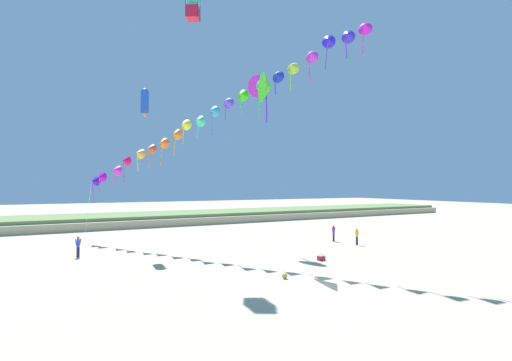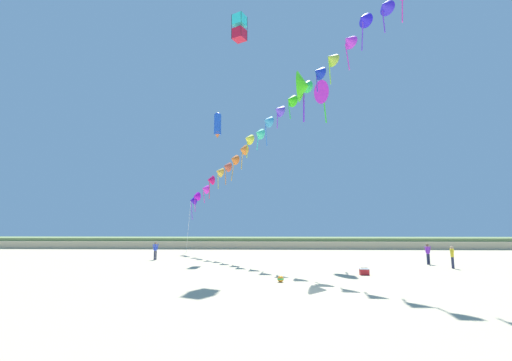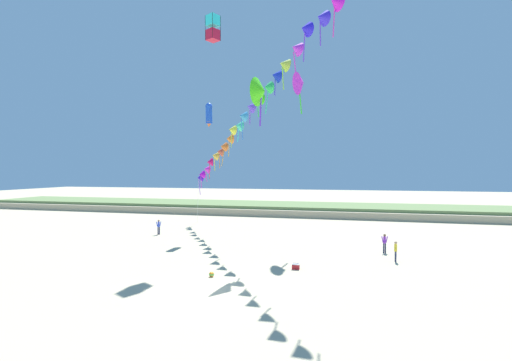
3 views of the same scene
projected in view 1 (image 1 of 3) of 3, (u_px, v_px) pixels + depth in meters
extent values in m
plane|color=#C1B28E|center=(321.00, 287.00, 20.31)|extent=(240.00, 240.00, 0.00)
cube|color=tan|center=(166.00, 219.00, 56.38)|extent=(120.00, 13.12, 1.14)
cube|color=#6B844C|center=(166.00, 215.00, 56.40)|extent=(120.00, 11.15, 0.65)
cylinder|color=#282D4C|center=(77.00, 252.00, 28.78)|extent=(0.13, 0.13, 0.88)
cylinder|color=#282D4C|center=(79.00, 252.00, 28.92)|extent=(0.13, 0.13, 0.88)
cylinder|color=blue|center=(78.00, 243.00, 28.86)|extent=(0.23, 0.23, 0.62)
cylinder|color=blue|center=(76.00, 243.00, 28.68)|extent=(0.22, 0.20, 0.59)
cylinder|color=blue|center=(80.00, 242.00, 29.05)|extent=(0.22, 0.20, 0.59)
sphere|color=#9E7051|center=(78.00, 238.00, 28.87)|extent=(0.24, 0.24, 0.24)
cylinder|color=#282D4C|center=(333.00, 237.00, 37.15)|extent=(0.13, 0.13, 0.87)
cylinder|color=#282D4C|center=(334.00, 237.00, 37.25)|extent=(0.13, 0.13, 0.87)
cylinder|color=purple|center=(334.00, 230.00, 37.21)|extent=(0.23, 0.23, 0.62)
cylinder|color=purple|center=(332.00, 230.00, 37.08)|extent=(0.22, 0.13, 0.59)
cylinder|color=purple|center=(335.00, 230.00, 37.34)|extent=(0.22, 0.13, 0.59)
sphere|color=brown|center=(334.00, 226.00, 37.22)|extent=(0.24, 0.24, 0.24)
cylinder|color=#282D4C|center=(356.00, 241.00, 34.82)|extent=(0.12, 0.12, 0.85)
cylinder|color=#282D4C|center=(357.00, 241.00, 34.68)|extent=(0.12, 0.12, 0.85)
cylinder|color=yellow|center=(357.00, 234.00, 34.76)|extent=(0.22, 0.22, 0.60)
cylinder|color=yellow|center=(356.00, 233.00, 34.94)|extent=(0.09, 0.20, 0.57)
cylinder|color=yellow|center=(358.00, 234.00, 34.59)|extent=(0.09, 0.20, 0.57)
sphere|color=tan|center=(357.00, 230.00, 34.77)|extent=(0.23, 0.23, 0.23)
cone|color=#3B17BF|center=(94.00, 181.00, 37.48)|extent=(1.27, 1.30, 1.11)
cylinder|color=#8739E5|center=(93.00, 193.00, 37.51)|extent=(0.29, 0.09, 2.19)
cone|color=#B010CE|center=(100.00, 177.00, 37.04)|extent=(1.32, 1.30, 1.13)
cylinder|color=#E539D7|center=(99.00, 187.00, 37.08)|extent=(0.14, 0.19, 1.69)
cone|color=#E430DA|center=(116.00, 170.00, 36.31)|extent=(1.37, 1.39, 1.19)
cylinder|color=#E539B2|center=(115.00, 179.00, 36.34)|extent=(0.23, 0.17, 1.47)
cone|color=#D91369|center=(125.00, 161.00, 35.84)|extent=(1.23, 1.33, 1.13)
cylinder|color=#E5395A|center=(124.00, 173.00, 35.88)|extent=(0.11, 0.27, 1.98)
cone|color=yellow|center=(139.00, 153.00, 35.29)|extent=(1.38, 1.41, 1.21)
cylinder|color=yellow|center=(138.00, 164.00, 35.33)|extent=(0.15, 0.13, 1.71)
cone|color=#C6513A|center=(150.00, 149.00, 34.97)|extent=(1.32, 1.35, 1.15)
cylinder|color=orange|center=(149.00, 160.00, 35.00)|extent=(0.14, 0.10, 1.80)
cone|color=orange|center=(163.00, 143.00, 34.10)|extent=(1.33, 1.30, 1.14)
cylinder|color=gold|center=(161.00, 155.00, 34.13)|extent=(0.32, 0.29, 2.09)
cone|color=orange|center=(176.00, 134.00, 33.69)|extent=(1.29, 1.31, 1.12)
cylinder|color=gold|center=(175.00, 146.00, 33.73)|extent=(0.17, 0.14, 1.82)
cone|color=yellow|center=(185.00, 124.00, 33.15)|extent=(1.34, 1.35, 1.16)
cylinder|color=#BEE539|center=(183.00, 135.00, 33.18)|extent=(0.14, 0.11, 1.73)
cone|color=#3ED7A3|center=(199.00, 120.00, 32.68)|extent=(1.33, 1.33, 1.15)
cylinder|color=#39E5D3|center=(198.00, 131.00, 32.72)|extent=(0.21, 0.14, 1.48)
cone|color=#399CD3|center=(213.00, 110.00, 31.77)|extent=(1.34, 1.37, 1.17)
cylinder|color=#397EE5|center=(212.00, 124.00, 31.80)|extent=(0.20, 0.19, 2.16)
cone|color=#6946EA|center=(227.00, 102.00, 31.54)|extent=(1.38, 1.42, 1.21)
cylinder|color=#8739E5|center=(226.00, 112.00, 31.58)|extent=(0.12, 0.13, 1.46)
cone|color=#36D219|center=(242.00, 95.00, 31.14)|extent=(1.27, 1.28, 1.10)
cylinder|color=#39E548|center=(241.00, 105.00, 31.18)|extent=(0.21, 0.25, 1.50)
cone|color=#31CA65|center=(261.00, 85.00, 30.38)|extent=(1.31, 1.31, 1.13)
cylinder|color=#39E59E|center=(259.00, 99.00, 30.41)|extent=(0.26, 0.32, 2.14)
cone|color=#162DD3|center=(277.00, 75.00, 29.81)|extent=(1.32, 1.38, 1.18)
cylinder|color=#4D39E5|center=(275.00, 86.00, 29.85)|extent=(0.08, 0.22, 1.46)
cone|color=#AFD63D|center=(292.00, 67.00, 29.23)|extent=(1.39, 1.43, 1.22)
cylinder|color=#8FE539|center=(291.00, 80.00, 29.26)|extent=(0.19, 0.23, 1.81)
cone|color=#C232DD|center=(311.00, 55.00, 28.73)|extent=(1.39, 1.41, 1.20)
cylinder|color=#E539D7|center=(310.00, 70.00, 28.76)|extent=(0.29, 0.09, 2.08)
cone|color=#261DE4|center=(328.00, 40.00, 28.06)|extent=(1.30, 1.31, 1.13)
cylinder|color=#6A39E5|center=(327.00, 56.00, 28.09)|extent=(0.19, 0.29, 2.12)
cone|color=#3327DF|center=(348.00, 35.00, 27.76)|extent=(1.27, 1.29, 1.11)
cylinder|color=#6E39E5|center=(346.00, 49.00, 27.79)|extent=(0.12, 0.19, 1.73)
cone|color=#D61AD9|center=(365.00, 27.00, 27.40)|extent=(1.35, 1.39, 1.19)
cylinder|color=#E539BE|center=(363.00, 42.00, 27.43)|extent=(0.17, 0.15, 2.05)
cylinder|color=silver|center=(88.00, 211.00, 37.71)|extent=(0.71, 1.08, 6.63)
cylinder|color=blue|center=(145.00, 103.00, 33.29)|extent=(0.81, 0.93, 2.19)
sphere|color=blue|center=(145.00, 93.00, 33.31)|extent=(0.81, 0.81, 0.81)
cone|color=orange|center=(145.00, 115.00, 33.27)|extent=(0.73, 0.73, 0.62)
sphere|color=black|center=(145.00, 90.00, 33.31)|extent=(0.17, 0.17, 0.17)
cube|color=red|center=(193.00, 13.00, 29.17)|extent=(1.41, 1.41, 1.02)
cylinder|color=black|center=(186.00, 2.00, 28.67)|extent=(0.04, 0.04, 2.41)
cylinder|color=black|center=(198.00, 2.00, 28.66)|extent=(0.04, 0.04, 2.41)
cylinder|color=black|center=(200.00, 9.00, 29.70)|extent=(0.04, 0.04, 2.41)
cylinder|color=black|center=(188.00, 9.00, 29.71)|extent=(0.04, 0.04, 2.41)
cone|color=#45E719|center=(267.00, 88.00, 28.85)|extent=(1.38, 2.61, 2.49)
cone|color=#792DE5|center=(267.00, 88.00, 28.85)|extent=(0.81, 1.45, 1.37)
cylinder|color=#792DE5|center=(267.00, 108.00, 28.82)|extent=(0.19, 0.29, 2.63)
cone|color=#E82BE0|center=(259.00, 86.00, 35.86)|extent=(2.12, 2.57, 2.40)
cone|color=#3AE52D|center=(259.00, 86.00, 35.86)|extent=(1.21, 1.44, 1.33)
cylinder|color=#3AE52D|center=(259.00, 103.00, 35.83)|extent=(0.37, 0.28, 2.81)
cube|color=red|center=(321.00, 258.00, 27.58)|extent=(0.56, 0.40, 0.36)
cube|color=white|center=(321.00, 256.00, 27.59)|extent=(0.58, 0.41, 0.06)
cylinder|color=black|center=(321.00, 255.00, 27.59)|extent=(0.45, 0.03, 0.03)
sphere|color=orange|center=(285.00, 276.00, 22.08)|extent=(0.36, 0.36, 0.36)
cylinder|color=green|center=(285.00, 276.00, 22.08)|extent=(0.36, 0.36, 0.09)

